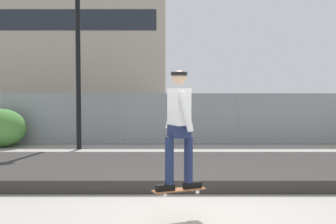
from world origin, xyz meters
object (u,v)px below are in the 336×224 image
Objects in this scene: skater at (177,122)px; parked_car_mid at (239,117)px; parked_car_near at (119,116)px; street_lamp at (76,17)px; skateboard at (177,190)px.

skater reaches higher than parked_car_mid.
street_lamp is at bearing -101.07° from parked_car_near.
parked_car_mid is (2.98, 11.68, -0.61)m from skater.
skateboard is 0.12× the size of street_lamp.
parked_car_mid is (5.22, -0.41, 0.00)m from parked_car_near.
skater is 12.07m from parked_car_mid.
street_lamp reaches higher than parked_car_near.
parked_car_near is (0.88, 4.52, -3.50)m from street_lamp.
street_lamp reaches higher than skateboard.
parked_car_near is at bearing 100.48° from skater.
skateboard is 12.06m from parked_car_mid.
parked_car_mid is at bearing 75.67° from skater.
skateboard is at bearing -79.52° from parked_car_near.
skater is 0.25× the size of street_lamp.
parked_car_near is at bearing 100.48° from skateboard.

